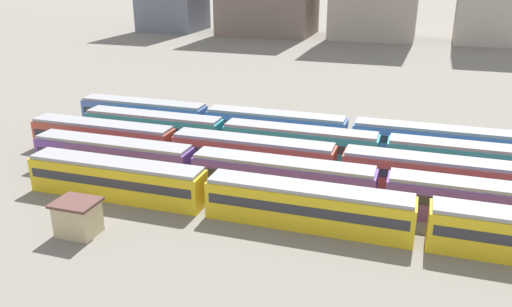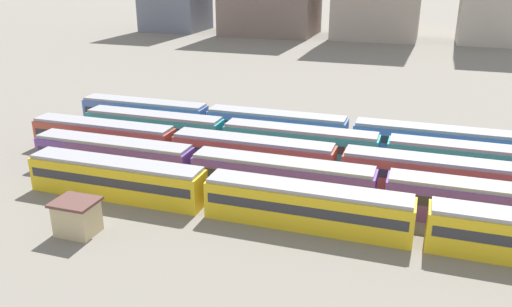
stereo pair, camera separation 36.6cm
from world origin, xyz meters
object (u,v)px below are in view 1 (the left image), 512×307
at_px(train_track_1, 282,178).
at_px(signal_hut, 78,217).
at_px(train_track_4, 350,134).
at_px(train_track_0, 422,222).
at_px(train_track_3, 474,161).
at_px(train_track_2, 339,164).

relative_size(train_track_1, signal_hut, 15.50).
height_order(train_track_4, signal_hut, train_track_4).
height_order(train_track_0, train_track_3, same).
relative_size(train_track_0, signal_hut, 20.75).
height_order(train_track_1, train_track_2, same).
xyz_separation_m(train_track_0, train_track_2, (-8.43, 10.40, 0.00)).
distance_m(train_track_1, train_track_2, 7.01).
height_order(train_track_0, signal_hut, train_track_0).
bearing_deg(train_track_0, train_track_4, 112.96).
xyz_separation_m(train_track_0, train_track_3, (5.01, 15.60, 0.00)).
height_order(train_track_1, train_track_3, same).
distance_m(train_track_4, signal_hut, 33.81).
height_order(train_track_3, train_track_4, same).
bearing_deg(train_track_4, train_track_1, -105.48).
bearing_deg(signal_hut, train_track_2, 43.00).
height_order(train_track_2, signal_hut, train_track_2).
height_order(train_track_0, train_track_1, same).
bearing_deg(signal_hut, train_track_4, 56.45).
height_order(train_track_1, train_track_4, same).
bearing_deg(train_track_1, train_track_2, 47.90).
distance_m(train_track_3, train_track_4, 14.77).
xyz_separation_m(train_track_2, signal_hut, (-19.06, -17.78, -0.35)).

